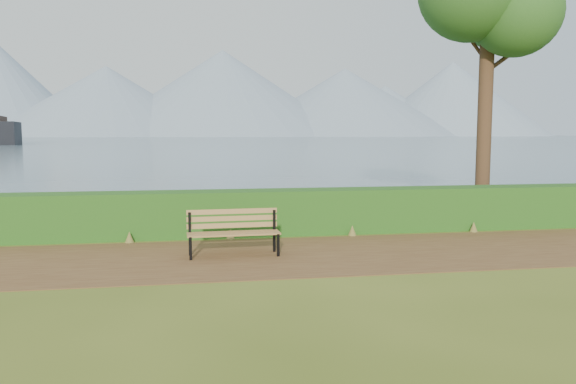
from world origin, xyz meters
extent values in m
plane|color=#4A5919|center=(0.00, 0.00, 0.00)|extent=(140.00, 140.00, 0.00)
cube|color=brown|center=(0.00, 0.30, 0.01)|extent=(40.00, 3.40, 0.01)
cube|color=#184B15|center=(0.00, 2.60, 0.50)|extent=(32.00, 0.85, 1.00)
cube|color=#43586C|center=(0.00, 260.00, 0.01)|extent=(700.00, 510.00, 0.00)
cone|color=gray|center=(-60.00, 395.00, 24.00)|extent=(160.00, 160.00, 48.00)
cone|color=gray|center=(20.00, 405.00, 31.00)|extent=(190.00, 190.00, 62.00)
cone|color=gray|center=(110.00, 400.00, 25.00)|extent=(170.00, 170.00, 50.00)
cone|color=gray|center=(200.00, 410.00, 29.00)|extent=(150.00, 150.00, 58.00)
cone|color=gray|center=(-10.00, 430.00, 17.50)|extent=(120.00, 120.00, 35.00)
cone|color=gray|center=(150.00, 425.00, 20.00)|extent=(130.00, 130.00, 40.00)
cube|color=black|center=(-1.93, 0.19, 0.21)|extent=(0.05, 0.06, 0.43)
cube|color=black|center=(-1.95, 0.61, 0.41)|extent=(0.05, 0.06, 0.82)
cube|color=black|center=(-1.94, 0.40, 0.40)|extent=(0.06, 0.50, 0.05)
cube|color=black|center=(-0.34, 0.24, 0.21)|extent=(0.05, 0.06, 0.43)
cube|color=black|center=(-0.35, 0.66, 0.41)|extent=(0.05, 0.06, 0.82)
cube|color=black|center=(-0.35, 0.45, 0.40)|extent=(0.06, 0.50, 0.05)
cube|color=olive|center=(-1.14, 0.24, 0.43)|extent=(1.71, 0.14, 0.03)
cube|color=olive|center=(-1.14, 0.36, 0.43)|extent=(1.71, 0.14, 0.03)
cube|color=olive|center=(-1.15, 0.48, 0.43)|extent=(1.71, 0.14, 0.03)
cube|color=olive|center=(-1.15, 0.60, 0.43)|extent=(1.71, 0.14, 0.03)
cube|color=olive|center=(-1.15, 0.66, 0.54)|extent=(1.71, 0.10, 0.10)
cube|color=olive|center=(-1.15, 0.66, 0.67)|extent=(1.71, 0.10, 0.10)
cube|color=olive|center=(-1.15, 0.66, 0.81)|extent=(1.71, 0.10, 0.10)
cylinder|color=#392217|center=(5.82, 4.13, 3.43)|extent=(0.38, 0.38, 6.86)
sphere|color=#1D4A18|center=(6.58, 4.61, 5.72)|extent=(2.48, 2.48, 2.48)
sphere|color=#1D4A18|center=(6.25, 3.55, 5.34)|extent=(2.29, 2.29, 2.29)
cylinder|color=#392217|center=(6.24, 4.13, 4.19)|extent=(1.00, 0.11, 0.75)
cylinder|color=#392217|center=(5.43, 4.22, 4.67)|extent=(0.78, 0.36, 0.69)
camera|label=1|loc=(-1.85, -9.84, 2.28)|focal=35.00mm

